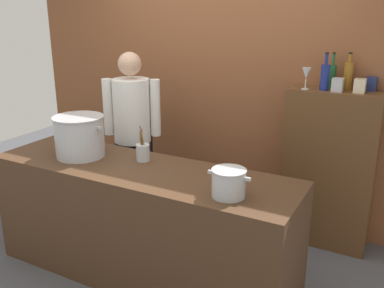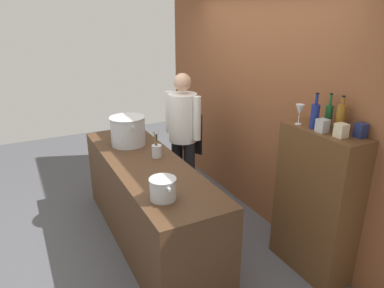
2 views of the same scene
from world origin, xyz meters
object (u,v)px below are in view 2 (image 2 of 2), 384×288
Objects in this scene: stockpot_small at (163,189)px; spice_tin_navy at (361,130)px; stockpot_large at (128,131)px; wine_glass_wide at (300,110)px; wine_bottle_cobalt at (315,115)px; spice_tin_cream at (341,131)px; spice_tin_silver at (322,126)px; wine_bottle_green at (329,115)px; utensil_crock at (157,151)px; chef at (183,131)px; wine_bottle_amber at (340,117)px.

stockpot_small is 2.49× the size of spice_tin_navy.
spice_tin_navy reaches higher than stockpot_large.
wine_bottle_cobalt is at bearing 13.71° from wine_glass_wide.
stockpot_large is 2.02m from wine_bottle_cobalt.
spice_tin_silver is at bearing -169.96° from spice_tin_cream.
wine_bottle_green is 0.97× the size of wine_bottle_cobalt.
spice_tin_cream reaches higher than spice_tin_silver.
utensil_crock is 2.64× the size of spice_tin_silver.
wine_glass_wide is at bearing -159.24° from spice_tin_navy.
chef is 14.58× the size of spice_tin_navy.
stockpot_small is 2.57× the size of spice_tin_cream.
wine_bottle_amber is 0.99× the size of wine_bottle_cobalt.
spice_tin_cream is (0.41, 0.05, -0.07)m from wine_glass_wide.
chef reaches higher than spice_tin_navy.
stockpot_large is 2.09m from spice_tin_silver.
stockpot_small is at bearing -113.14° from spice_tin_navy.
wine_bottle_cobalt reaches higher than spice_tin_silver.
wine_bottle_amber is 0.13m from wine_bottle_green.
wine_bottle_amber reaches higher than stockpot_small.
wine_bottle_green reaches higher than chef.
wine_bottle_amber reaches higher than wine_bottle_green.
stockpot_large is 2.12m from wine_bottle_green.
stockpot_small is (1.33, -0.83, 0.03)m from chef.
spice_tin_navy is (0.48, 0.18, -0.07)m from wine_glass_wide.
wine_bottle_green is at bearing 118.16° from spice_tin_silver.
wine_glass_wide is (-0.17, -0.16, 0.02)m from wine_bottle_green.
spice_tin_cream is (0.24, -0.11, -0.05)m from wine_bottle_green.
wine_bottle_amber is 0.19m from spice_tin_navy.
stockpot_large is 1.60× the size of stockpot_small.
stockpot_small is 1.62m from spice_tin_navy.
wine_bottle_green reaches higher than stockpot_small.
utensil_crock is (0.50, 0.15, -0.09)m from stockpot_large.
spice_tin_silver is at bearing -110.97° from wine_bottle_amber.
utensil_crock is 1.47m from wine_glass_wide.
wine_bottle_green is at bearing 176.15° from chef.
chef reaches higher than spice_tin_cream.
stockpot_small is 1.53m from wine_bottle_green.
wine_bottle_cobalt is 0.28m from spice_tin_cream.
wine_bottle_green is (1.65, 1.27, 0.43)m from stockpot_large.
spice_tin_silver is (-0.23, -0.16, -0.00)m from spice_tin_navy.
wine_bottle_amber reaches higher than wine_glass_wide.
wine_bottle_amber reaches higher than utensil_crock.
spice_tin_silver is (0.25, 0.02, -0.07)m from wine_glass_wide.
wine_glass_wide is at bearing 44.67° from utensil_crock.
wine_bottle_green is (0.30, 1.41, 0.50)m from stockpot_small.
wine_bottle_green is at bearing 154.66° from spice_tin_cream.
spice_tin_silver is (1.22, 0.98, 0.47)m from utensil_crock.
utensil_crock is at bearing 16.20° from stockpot_large.
wine_bottle_amber reaches higher than spice_tin_silver.
wine_glass_wide is (1.47, 1.11, 0.45)m from stockpot_large.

